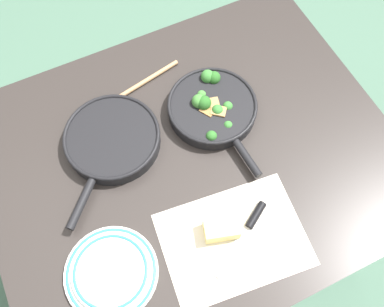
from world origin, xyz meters
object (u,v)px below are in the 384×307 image
at_px(wooden_spoon, 122,95).
at_px(skillet_eggs, 112,139).
at_px(dinner_plate_stack, 111,272).
at_px(grater_knife, 248,228).
at_px(cheese_block, 221,229).
at_px(skillet_broccoli, 212,107).

bearing_deg(wooden_spoon, skillet_eggs, 47.50).
bearing_deg(skillet_eggs, dinner_plate_stack, 22.08).
relative_size(grater_knife, cheese_block, 2.05).
distance_m(wooden_spoon, dinner_plate_stack, 0.57).
bearing_deg(skillet_broccoli, dinner_plate_stack, -58.02).
bearing_deg(grater_knife, cheese_block, -52.12).
bearing_deg(dinner_plate_stack, cheese_block, 175.28).
height_order(skillet_broccoli, skillet_eggs, skillet_broccoli).
bearing_deg(cheese_block, grater_knife, 159.41).
bearing_deg(dinner_plate_stack, wooden_spoon, -114.51).
bearing_deg(dinner_plate_stack, skillet_broccoli, -144.69).
bearing_deg(grater_knife, wooden_spoon, -106.35).
height_order(wooden_spoon, grater_knife, grater_knife).
height_order(grater_knife, dinner_plate_stack, dinner_plate_stack).
height_order(wooden_spoon, cheese_block, cheese_block).
distance_m(grater_knife, dinner_plate_stack, 0.40).
xyz_separation_m(skillet_eggs, dinner_plate_stack, (0.15, 0.37, -0.01)).
bearing_deg(skillet_eggs, skillet_broccoli, 128.41).
bearing_deg(skillet_broccoli, cheese_block, -26.63).
distance_m(wooden_spoon, cheese_block, 0.56).
relative_size(wooden_spoon, dinner_plate_stack, 1.41).
bearing_deg(dinner_plate_stack, grater_knife, 172.25).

